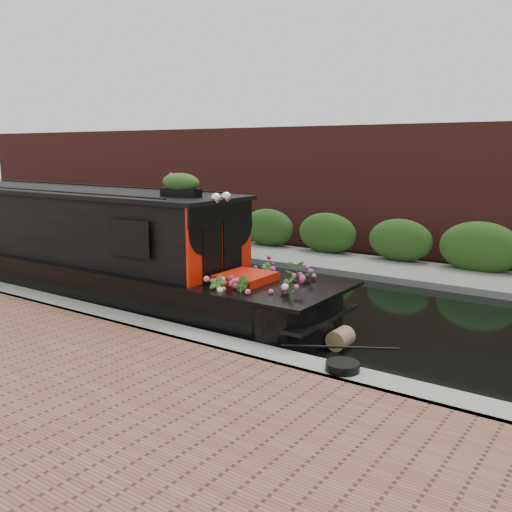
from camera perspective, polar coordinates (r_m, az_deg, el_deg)
The scene contains 8 objects.
ground at distance 13.32m, azimuth -3.51°, elevation -3.55°, with size 80.00×80.00×0.00m, color black.
near_bank_coping at distance 11.04m, azimuth -14.36°, elevation -6.90°, with size 40.00×0.60×0.50m, color gray.
far_bank_path at distance 16.72m, azimuth 5.52°, elevation -0.63°, with size 40.00×2.40×0.34m, color slate.
far_hedge at distance 17.49m, azimuth 6.98°, elevation -0.15°, with size 40.00×1.10×2.80m, color #234717.
far_brick_wall at distance 19.34m, azimuth 9.94°, elevation 0.81°, with size 40.00×1.00×8.00m, color #5C241F.
narrowboat at distance 13.95m, azimuth -17.88°, elevation 0.40°, with size 13.00×2.48×3.05m.
rope_fender at distance 9.67m, azimuth 8.45°, elevation -8.16°, with size 0.34×0.34×0.44m, color olive.
coiled_mooring_rope at distance 8.12m, azimuth 8.65°, elevation -10.87°, with size 0.48×0.48×0.12m, color black.
Camera 1 is at (8.10, -10.05, 3.29)m, focal length 40.00 mm.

